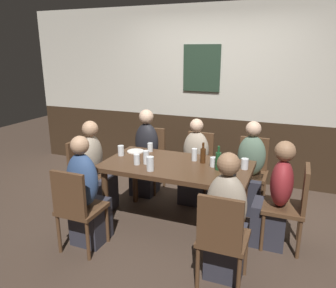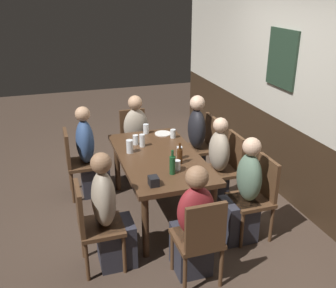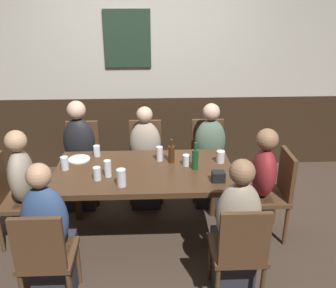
# 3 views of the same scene
# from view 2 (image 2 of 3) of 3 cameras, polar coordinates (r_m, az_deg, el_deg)

# --- Properties ---
(ground_plane) EXTENTS (12.00, 12.00, 0.00)m
(ground_plane) POSITION_cam_2_polar(r_m,az_deg,el_deg) (4.66, -1.24, -10.06)
(ground_plane) COLOR #423328
(wall_back) EXTENTS (6.40, 0.13, 2.60)m
(wall_back) POSITION_cam_2_polar(r_m,az_deg,el_deg) (4.82, 17.90, 6.96)
(wall_back) COLOR #332316
(wall_back) RESTS_ON ground_plane
(dining_table) EXTENTS (1.62, 0.87, 0.74)m
(dining_table) POSITION_cam_2_polar(r_m,az_deg,el_deg) (4.34, -1.31, -2.75)
(dining_table) COLOR #472D1C
(dining_table) RESTS_ON ground_plane
(chair_right_far) EXTENTS (0.40, 0.40, 0.88)m
(chair_right_far) POSITION_cam_2_polar(r_m,az_deg,el_deg) (4.15, 13.05, -7.14)
(chair_right_far) COLOR #513521
(chair_right_far) RESTS_ON ground_plane
(chair_left_far) EXTENTS (0.40, 0.40, 0.88)m
(chair_left_far) POSITION_cam_2_polar(r_m,az_deg,el_deg) (5.29, 5.34, 0.06)
(chair_left_far) COLOR #513521
(chair_left_far) RESTS_ON ground_plane
(chair_mid_far) EXTENTS (0.40, 0.40, 0.88)m
(chair_mid_far) POSITION_cam_2_polar(r_m,az_deg,el_deg) (4.70, 8.72, -3.11)
(chair_mid_far) COLOR #513521
(chair_mid_far) RESTS_ON ground_plane
(chair_head_east) EXTENTS (0.40, 0.40, 0.88)m
(chair_head_east) POSITION_cam_2_polar(r_m,az_deg,el_deg) (3.42, 4.78, -13.57)
(chair_head_east) COLOR #513521
(chair_head_east) RESTS_ON ground_plane
(chair_right_near) EXTENTS (0.40, 0.40, 0.88)m
(chair_right_near) POSITION_cam_2_polar(r_m,az_deg,el_deg) (3.66, -11.06, -11.27)
(chair_right_near) COLOR #513521
(chair_right_near) RESTS_ON ground_plane
(chair_head_west) EXTENTS (0.40, 0.40, 0.88)m
(chair_head_west) POSITION_cam_2_polar(r_m,az_deg,el_deg) (5.49, -4.97, 0.97)
(chair_head_west) COLOR #513521
(chair_head_west) RESTS_ON ground_plane
(chair_left_near) EXTENTS (0.40, 0.40, 0.88)m
(chair_left_near) POSITION_cam_2_polar(r_m,az_deg,el_deg) (4.91, -13.27, -2.28)
(chair_left_near) COLOR #513521
(chair_left_near) RESTS_ON ground_plane
(person_right_far) EXTENTS (0.34, 0.37, 1.13)m
(person_right_far) POSITION_cam_2_polar(r_m,az_deg,el_deg) (4.08, 11.04, -7.80)
(person_right_far) COLOR #2D2D38
(person_right_far) RESTS_ON ground_plane
(person_left_far) EXTENTS (0.34, 0.37, 1.18)m
(person_left_far) POSITION_cam_2_polar(r_m,az_deg,el_deg) (5.23, 3.71, -0.11)
(person_left_far) COLOR #2D2D38
(person_left_far) RESTS_ON ground_plane
(person_mid_far) EXTENTS (0.34, 0.37, 1.11)m
(person_mid_far) POSITION_cam_2_polar(r_m,az_deg,el_deg) (4.65, 6.87, -3.78)
(person_mid_far) COLOR #2D2D38
(person_mid_far) RESTS_ON ground_plane
(person_head_east) EXTENTS (0.37, 0.34, 1.12)m
(person_head_east) POSITION_cam_2_polar(r_m,az_deg,el_deg) (3.56, 3.75, -12.41)
(person_head_east) COLOR #2D2D38
(person_head_east) RESTS_ON ground_plane
(person_right_near) EXTENTS (0.34, 0.37, 1.17)m
(person_right_near) POSITION_cam_2_polar(r_m,az_deg,el_deg) (3.68, -8.53, -10.96)
(person_right_near) COLOR #2D2D38
(person_right_near) RESTS_ON ground_plane
(person_head_west) EXTENTS (0.37, 0.34, 1.14)m
(person_head_west) POSITION_cam_2_polar(r_m,az_deg,el_deg) (5.35, -4.56, 0.19)
(person_head_west) COLOR #2D2D38
(person_head_west) RESTS_ON ground_plane
(person_left_near) EXTENTS (0.34, 0.37, 1.17)m
(person_left_near) POSITION_cam_2_polar(r_m,az_deg,el_deg) (4.93, -11.40, -2.10)
(person_left_near) COLOR #2D2D38
(person_left_near) RESTS_ON ground_plane
(beer_glass_half) EXTENTS (0.07, 0.07, 0.11)m
(beer_glass_half) POSITION_cam_2_polar(r_m,az_deg,el_deg) (4.78, 0.73, 1.48)
(beer_glass_half) COLOR silver
(beer_glass_half) RESTS_ON dining_table
(pint_glass_amber) EXTENTS (0.06, 0.06, 0.15)m
(pint_glass_amber) POSITION_cam_2_polar(r_m,az_deg,el_deg) (4.53, -3.83, 0.39)
(pint_glass_amber) COLOR silver
(pint_glass_amber) RESTS_ON dining_table
(pint_glass_stout) EXTENTS (0.07, 0.07, 0.10)m
(pint_glass_stout) POSITION_cam_2_polar(r_m,az_deg,el_deg) (3.97, 1.35, -3.21)
(pint_glass_stout) COLOR silver
(pint_glass_stout) RESTS_ON dining_table
(tumbler_water) EXTENTS (0.08, 0.08, 0.11)m
(tumbler_water) POSITION_cam_2_polar(r_m,az_deg,el_deg) (3.71, 3.78, -5.16)
(tumbler_water) COLOR silver
(tumbler_water) RESTS_ON dining_table
(pint_glass_pale) EXTENTS (0.07, 0.07, 0.12)m
(pint_glass_pale) POSITION_cam_2_polar(r_m,az_deg,el_deg) (4.94, -3.28, 2.17)
(pint_glass_pale) COLOR silver
(pint_glass_pale) RESTS_ON dining_table
(highball_clear) EXTENTS (0.08, 0.08, 0.15)m
(highball_clear) POSITION_cam_2_polar(r_m,az_deg,el_deg) (4.38, -5.67, -0.48)
(highball_clear) COLOR silver
(highball_clear) RESTS_ON dining_table
(tumbler_short) EXTENTS (0.06, 0.06, 0.14)m
(tumbler_short) POSITION_cam_2_polar(r_m,az_deg,el_deg) (4.20, 1.72, -1.38)
(tumbler_short) COLOR silver
(tumbler_short) RESTS_ON dining_table
(beer_glass_tall) EXTENTS (0.07, 0.07, 0.12)m
(beer_glass_tall) POSITION_cam_2_polar(r_m,az_deg,el_deg) (4.60, -4.81, 0.54)
(beer_glass_tall) COLOR silver
(beer_glass_tall) RESTS_ON dining_table
(beer_bottle_green) EXTENTS (0.06, 0.06, 0.26)m
(beer_bottle_green) POSITION_cam_2_polar(r_m,az_deg,el_deg) (3.86, 0.70, -3.06)
(beer_bottle_green) COLOR #194723
(beer_bottle_green) RESTS_ON dining_table
(beer_bottle_brown) EXTENTS (0.06, 0.06, 0.23)m
(beer_bottle_brown) POSITION_cam_2_polar(r_m,az_deg,el_deg) (4.09, 1.74, -1.74)
(beer_bottle_brown) COLOR #42230F
(beer_bottle_brown) RESTS_ON dining_table
(plate_white_large) EXTENTS (0.21, 0.21, 0.01)m
(plate_white_large) POSITION_cam_2_polar(r_m,az_deg,el_deg) (4.92, -0.75, 1.55)
(plate_white_large) COLOR white
(plate_white_large) RESTS_ON dining_table
(condiment_caddy) EXTENTS (0.11, 0.09, 0.09)m
(condiment_caddy) POSITION_cam_2_polar(r_m,az_deg,el_deg) (3.67, -2.14, -5.49)
(condiment_caddy) COLOR black
(condiment_caddy) RESTS_ON dining_table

